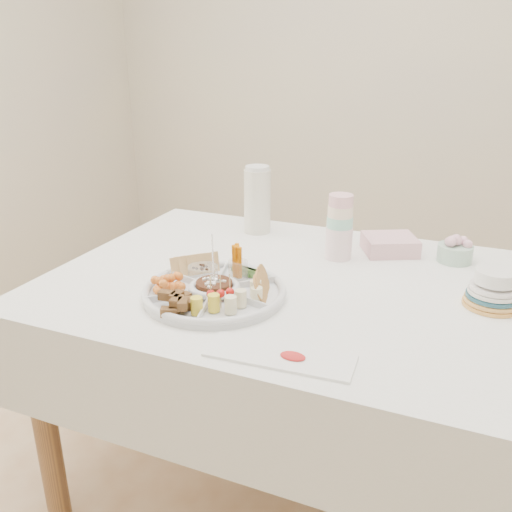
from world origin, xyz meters
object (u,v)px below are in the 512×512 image
at_px(thermos, 257,199).
at_px(plate_stack, 493,290).
at_px(dining_table, 309,394).
at_px(party_tray, 214,290).

height_order(thermos, plate_stack, thermos).
height_order(dining_table, party_tray, party_tray).
xyz_separation_m(dining_table, party_tray, (-0.22, -0.19, 0.40)).
bearing_deg(plate_stack, dining_table, -175.68).
bearing_deg(plate_stack, thermos, 157.64).
height_order(party_tray, plate_stack, plate_stack).
distance_m(party_tray, thermos, 0.58).
relative_size(dining_table, party_tray, 4.00).
bearing_deg(thermos, plate_stack, -22.36).
bearing_deg(dining_table, party_tray, -138.37).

